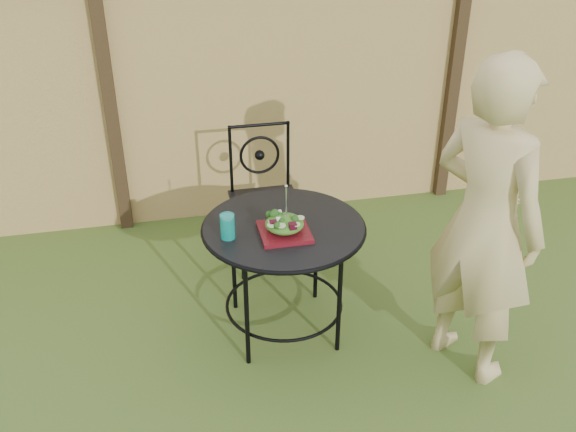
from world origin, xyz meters
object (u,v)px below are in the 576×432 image
at_px(patio_table, 284,246).
at_px(salad_plate, 284,232).
at_px(patio_chair, 264,193).
at_px(diner, 485,225).

relative_size(patio_table, salad_plate, 3.42).
relative_size(patio_chair, diner, 0.53).
bearing_deg(salad_plate, diner, -22.38).
bearing_deg(salad_plate, patio_chair, 86.84).
xyz_separation_m(patio_table, patio_chair, (0.04, 0.82, -0.08)).
height_order(diner, salad_plate, diner).
xyz_separation_m(patio_table, salad_plate, (-0.02, -0.09, 0.15)).
bearing_deg(patio_table, patio_chair, 87.54).
distance_m(patio_chair, diner, 1.63).
distance_m(patio_chair, salad_plate, 0.94).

